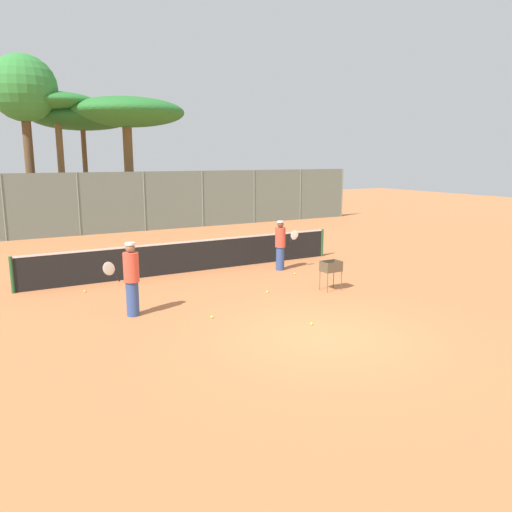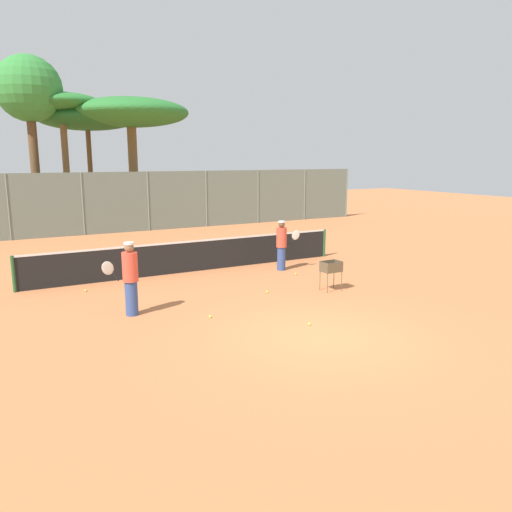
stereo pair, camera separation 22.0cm
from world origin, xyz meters
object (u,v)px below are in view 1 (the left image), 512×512
object	(u,v)px
player_white_outfit	(281,245)
ball_cart	(331,269)
tennis_net	(192,256)
player_red_cap	(131,278)

from	to	relation	value
player_white_outfit	ball_cart	bearing A→B (deg)	-84.60
player_white_outfit	ball_cart	xyz separation A→B (m)	(-0.18, -2.99, -0.24)
player_white_outfit	tennis_net	bearing A→B (deg)	164.12
ball_cart	tennis_net	bearing A→B (deg)	121.12
player_white_outfit	player_red_cap	distance (m)	6.40
tennis_net	ball_cart	bearing A→B (deg)	-58.88
tennis_net	player_red_cap	bearing A→B (deg)	-129.91
player_white_outfit	ball_cart	size ratio (longest dim) A/B	1.97
tennis_net	player_white_outfit	world-z (taller)	player_white_outfit
tennis_net	player_white_outfit	size ratio (longest dim) A/B	6.52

